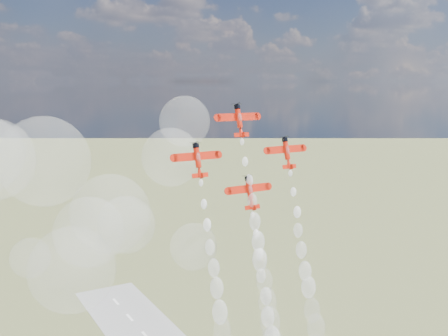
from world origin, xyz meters
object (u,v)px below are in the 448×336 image
plane_left (198,159)px  plane_lead (239,120)px  plane_slot (250,192)px  plane_right (287,152)px

plane_left → plane_lead: bearing=11.5°
plane_slot → plane_lead: bearing=90.0°
plane_lead → plane_left: plane_lead is taller
plane_lead → plane_right: 16.45m
plane_right → plane_slot: size_ratio=1.00×
plane_lead → plane_slot: plane_lead is taller
plane_lead → plane_slot: bearing=-90.0°
plane_left → plane_slot: size_ratio=1.00×
plane_right → plane_slot: (-13.48, -2.74, -9.03)m
plane_lead → plane_left: size_ratio=1.00×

